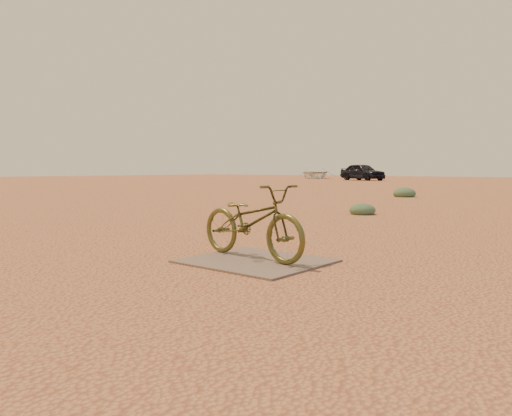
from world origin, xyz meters
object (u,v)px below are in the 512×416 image
Objects in this scene: bicycle at (252,221)px; boat_near_left at (315,173)px; car at (362,172)px; plywood_board at (256,261)px.

boat_near_left is at bearing 38.90° from bicycle.
car reaches higher than boat_near_left.
car is 0.78× the size of boat_near_left.
car reaches higher than plywood_board.
bicycle is at bearing -135.03° from car.
bicycle is 45.92m from boat_near_left.
car is at bearing 32.67° from bicycle.
boat_near_left is (-24.54, 38.81, 0.13)m from bicycle.
boat_near_left reaches higher than plywood_board.
bicycle is 0.36× the size of car.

